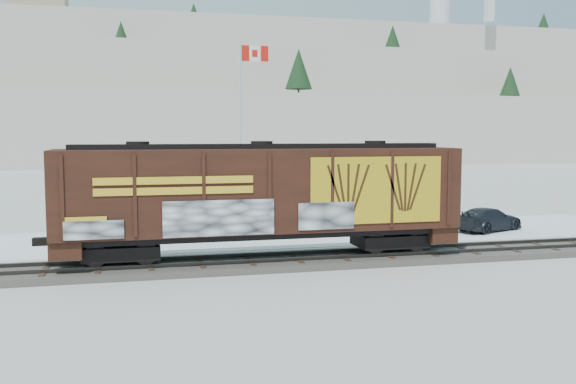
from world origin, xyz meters
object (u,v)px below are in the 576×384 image
object	(u,v)px
hopper_railcar	(262,194)
car_silver	(165,225)
car_dark	(488,219)
flagpole	(242,154)
car_white	(389,221)

from	to	relation	value
hopper_railcar	car_silver	xyz separation A→B (m)	(-3.61, 7.89, -2.27)
car_dark	car_silver	bearing A→B (deg)	61.77
flagpole	car_silver	distance (m)	9.53
hopper_railcar	car_silver	world-z (taller)	hopper_railcar
car_white	car_dark	world-z (taller)	car_white
car_silver	car_dark	bearing A→B (deg)	-97.12
flagpole	car_dark	world-z (taller)	flagpole
hopper_railcar	car_silver	size ratio (longest dim) A/B	3.92
car_silver	hopper_railcar	bearing A→B (deg)	-157.02
car_dark	car_white	bearing A→B (deg)	64.67
hopper_railcar	car_dark	size ratio (longest dim) A/B	3.67
car_silver	car_white	bearing A→B (deg)	-98.54
hopper_railcar	flagpole	xyz separation A→B (m)	(1.78, 14.97, 1.15)
car_white	car_dark	distance (m)	5.92
car_dark	flagpole	bearing A→B (deg)	32.22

